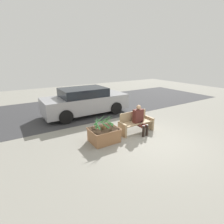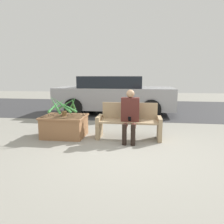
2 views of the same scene
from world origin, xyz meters
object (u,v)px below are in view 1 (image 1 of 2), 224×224
bench (136,123)px  parked_car (85,101)px  person_seated (139,118)px  planter_box (104,135)px  potted_plant (104,122)px

bench → parked_car: bearing=103.6°
bench → person_seated: 0.32m
planter_box → parked_car: 3.60m
potted_plant → planter_box: bearing=9.3°
parked_car → potted_plant: bearing=-103.1°
person_seated → planter_box: size_ratio=1.14×
person_seated → parked_car: parked_car is taller
bench → planter_box: size_ratio=1.47×
planter_box → potted_plant: 0.51m
potted_plant → parked_car: (0.81, 3.48, -0.05)m
bench → potted_plant: bearing=-176.3°
person_seated → potted_plant: 1.66m
person_seated → bench: bearing=99.5°
bench → parked_car: (-0.82, 3.38, 0.35)m
bench → planter_box: bearing=-176.3°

